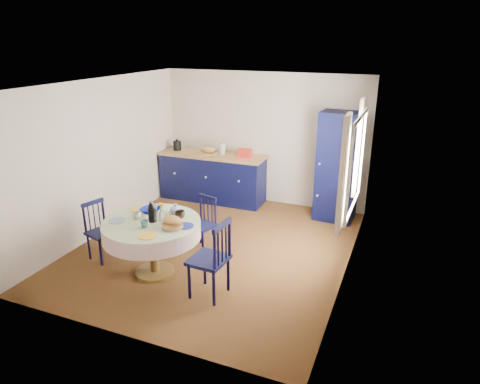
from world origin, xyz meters
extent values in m
plane|color=black|center=(0.00, 0.00, 0.00)|extent=(4.50, 4.50, 0.00)
plane|color=white|center=(0.00, 0.00, 2.50)|extent=(4.50, 4.50, 0.00)
cube|color=silver|center=(0.00, 2.25, 1.25)|extent=(4.00, 0.02, 2.50)
cube|color=silver|center=(-2.00, 0.00, 1.25)|extent=(0.02, 4.50, 2.50)
cube|color=silver|center=(2.00, 0.00, 1.25)|extent=(0.02, 4.50, 2.50)
plane|color=white|center=(2.00, 0.30, 1.50)|extent=(0.00, 1.20, 1.20)
cube|color=white|center=(1.92, -0.40, 1.55)|extent=(0.05, 0.34, 1.45)
cube|color=white|center=(1.92, 1.00, 1.55)|extent=(0.05, 0.34, 1.45)
cube|color=black|center=(-0.93, 1.90, 0.45)|extent=(2.07, 0.66, 0.90)
cube|color=#A9814D|center=(-0.93, 1.90, 0.92)|extent=(2.13, 0.70, 0.04)
cube|color=#B1241A|center=(-0.26, 1.94, 1.02)|extent=(0.26, 0.15, 0.16)
cube|color=#A9814D|center=(-1.02, 1.88, 0.95)|extent=(0.35, 0.25, 0.02)
ellipsoid|color=#B98B48|center=(-1.02, 1.88, 1.03)|extent=(0.31, 0.20, 0.13)
cylinder|color=silver|center=(-0.76, 1.99, 1.05)|extent=(0.12, 0.12, 0.22)
cube|color=black|center=(1.51, 1.85, 0.96)|extent=(0.71, 0.53, 1.93)
cylinder|color=white|center=(1.25, 1.60, 1.06)|extent=(0.04, 0.02, 0.04)
cylinder|color=white|center=(1.25, 1.60, 0.48)|extent=(0.04, 0.02, 0.04)
cylinder|color=#513A17|center=(-0.44, -1.00, 0.03)|extent=(0.54, 0.54, 0.05)
cylinder|color=#513A17|center=(-0.44, -1.00, 0.39)|extent=(0.11, 0.11, 0.72)
cylinder|color=#513A17|center=(-0.44, -1.00, 0.76)|extent=(1.25, 1.25, 0.03)
cylinder|color=white|center=(-0.44, -1.00, 0.67)|extent=(1.31, 1.31, 0.22)
cylinder|color=white|center=(-0.44, -1.00, 0.78)|extent=(1.31, 1.31, 0.01)
cylinder|color=#799BA8|center=(-0.87, -1.16, 0.80)|extent=(0.22, 0.22, 0.01)
cylinder|color=gold|center=(-0.23, -1.41, 0.80)|extent=(0.22, 0.22, 0.01)
cylinder|color=navy|center=(0.06, -0.96, 0.80)|extent=(0.22, 0.22, 0.01)
cylinder|color=#8DAC70|center=(-0.29, -0.60, 0.80)|extent=(0.22, 0.22, 0.01)
cylinder|color=gold|center=(-0.84, -0.72, 0.80)|extent=(0.22, 0.22, 0.01)
cylinder|color=#AA6E44|center=(-0.08, -1.06, 0.82)|extent=(0.28, 0.28, 0.05)
ellipsoid|color=#B98B48|center=(-0.08, -1.06, 0.90)|extent=(0.26, 0.16, 0.11)
cube|color=silver|center=(-0.53, -0.95, 0.81)|extent=(0.10, 0.07, 0.04)
cylinder|color=black|center=(-1.27, -1.10, 0.20)|extent=(0.03, 0.03, 0.40)
cylinder|color=black|center=(-1.18, -0.79, 0.20)|extent=(0.03, 0.03, 0.40)
cylinder|color=black|center=(-1.56, -1.01, 0.20)|extent=(0.03, 0.03, 0.40)
cylinder|color=black|center=(-1.47, -0.71, 0.20)|extent=(0.03, 0.03, 0.40)
cube|color=black|center=(-1.37, -0.90, 0.42)|extent=(0.47, 0.48, 0.04)
cylinder|color=black|center=(-1.57, -1.01, 0.64)|extent=(0.03, 0.03, 0.44)
cylinder|color=black|center=(-1.48, -0.70, 0.64)|extent=(0.03, 0.03, 0.44)
cube|color=black|center=(-1.53, -0.85, 0.84)|extent=(0.14, 0.35, 0.06)
cylinder|color=black|center=(-1.55, -0.93, 0.62)|extent=(0.02, 0.02, 0.37)
cylinder|color=black|center=(-1.53, -0.85, 0.62)|extent=(0.02, 0.02, 0.37)
cylinder|color=black|center=(-1.50, -0.77, 0.62)|extent=(0.02, 0.02, 0.37)
cylinder|color=black|center=(-0.35, -0.20, 0.19)|extent=(0.03, 0.03, 0.38)
cylinder|color=black|center=(-0.06, -0.29, 0.19)|extent=(0.03, 0.03, 0.38)
cylinder|color=black|center=(-0.27, 0.07, 0.19)|extent=(0.03, 0.03, 0.38)
cylinder|color=black|center=(0.02, -0.01, 0.19)|extent=(0.03, 0.03, 0.38)
cube|color=black|center=(-0.16, -0.11, 0.40)|extent=(0.46, 0.44, 0.04)
cylinder|color=black|center=(-0.27, 0.09, 0.61)|extent=(0.03, 0.03, 0.43)
cylinder|color=black|center=(0.02, 0.01, 0.61)|extent=(0.03, 0.03, 0.43)
cube|color=black|center=(-0.12, 0.05, 0.81)|extent=(0.34, 0.12, 0.05)
cylinder|color=black|center=(-0.20, 0.07, 0.60)|extent=(0.02, 0.02, 0.36)
cylinder|color=black|center=(-0.12, 0.05, 0.60)|extent=(0.02, 0.02, 0.36)
cylinder|color=black|center=(-0.04, 0.03, 0.60)|extent=(0.02, 0.02, 0.36)
cylinder|color=black|center=(0.32, -0.97, 0.24)|extent=(0.04, 0.04, 0.47)
cylinder|color=black|center=(0.29, -1.34, 0.24)|extent=(0.04, 0.04, 0.47)
cylinder|color=black|center=(0.67, -0.99, 0.24)|extent=(0.04, 0.04, 0.47)
cylinder|color=black|center=(0.64, -1.37, 0.24)|extent=(0.04, 0.04, 0.47)
cube|color=black|center=(0.48, -1.17, 0.49)|extent=(0.47, 0.49, 0.04)
cylinder|color=black|center=(0.69, -1.00, 0.76)|extent=(0.04, 0.04, 0.53)
cylinder|color=black|center=(0.66, -1.37, 0.76)|extent=(0.04, 0.04, 0.53)
cube|color=black|center=(0.68, -1.18, 1.00)|extent=(0.07, 0.42, 0.07)
cylinder|color=black|center=(0.68, -1.08, 0.74)|extent=(0.02, 0.02, 0.44)
cylinder|color=black|center=(0.68, -1.18, 0.74)|extent=(0.02, 0.02, 0.44)
cylinder|color=black|center=(0.67, -1.28, 0.74)|extent=(0.02, 0.02, 0.44)
imported|color=silver|center=(-0.68, -0.98, 0.83)|extent=(0.11, 0.11, 0.09)
imported|color=#346775|center=(-0.42, -1.19, 0.84)|extent=(0.10, 0.10, 0.09)
imported|color=black|center=(-0.13, -0.76, 0.84)|extent=(0.14, 0.14, 0.11)
imported|color=silver|center=(-0.59, -0.69, 0.84)|extent=(0.10, 0.10, 0.09)
imported|color=#060E7E|center=(-0.62, -0.74, 0.82)|extent=(0.27, 0.27, 0.07)
camera|label=1|loc=(2.61, -5.37, 3.11)|focal=32.00mm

